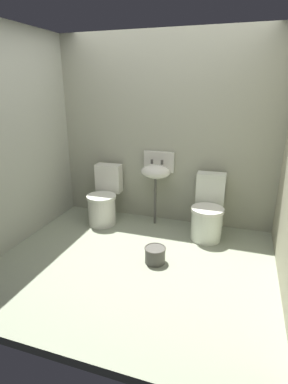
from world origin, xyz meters
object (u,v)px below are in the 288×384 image
(sink, at_px, (156,171))
(toilet_left, at_px, (104,200))
(toilet_right, at_px, (208,213))
(bucket, at_px, (155,255))

(sink, bearing_deg, toilet_left, -164.89)
(toilet_right, xyz_separation_m, sink, (-0.74, 0.19, 0.43))
(toilet_left, xyz_separation_m, toilet_right, (1.43, -0.00, 0.00))
(toilet_right, bearing_deg, bucket, 58.84)
(toilet_left, height_order, sink, sink)
(sink, height_order, bucket, sink)
(bucket, bearing_deg, sink, 105.97)
(sink, xyz_separation_m, bucket, (0.28, -0.99, -0.66))
(sink, distance_m, bucket, 1.22)
(toilet_right, relative_size, sink, 0.79)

